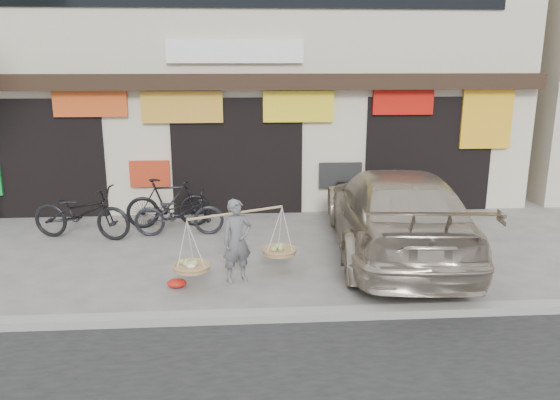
{
  "coord_description": "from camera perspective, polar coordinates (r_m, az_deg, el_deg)",
  "views": [
    {
      "loc": [
        0.13,
        -8.96,
        3.52
      ],
      "look_at": [
        0.81,
        0.9,
        0.98
      ],
      "focal_mm": 35.0,
      "sensor_mm": 36.0,
      "label": 1
    }
  ],
  "objects": [
    {
      "name": "bike_1",
      "position": [
        11.95,
        -11.56,
        -0.29
      ],
      "size": [
        1.84,
        0.67,
        1.08
      ],
      "primitive_type": "imported",
      "rotation": [
        0.0,
        0.0,
        1.66
      ],
      "color": "black",
      "rests_on": "ground"
    },
    {
      "name": "red_bag",
      "position": [
        8.94,
        -10.74,
        -8.53
      ],
      "size": [
        0.31,
        0.25,
        0.14
      ],
      "primitive_type": "ellipsoid",
      "color": "red",
      "rests_on": "ground"
    },
    {
      "name": "ground",
      "position": [
        9.62,
        -4.48,
        -7.06
      ],
      "size": [
        70.0,
        70.0,
        0.0
      ],
      "primitive_type": "plane",
      "color": "gray",
      "rests_on": "ground"
    },
    {
      "name": "shophouse_block",
      "position": [
        15.37,
        -4.57,
        14.13
      ],
      "size": [
        14.0,
        6.32,
        7.0
      ],
      "color": "beige",
      "rests_on": "ground"
    },
    {
      "name": "suv",
      "position": [
        10.31,
        11.93,
        -1.2
      ],
      "size": [
        2.69,
        5.66,
        1.59
      ],
      "rotation": [
        0.0,
        0.0,
        3.06
      ],
      "color": "#B5A691",
      "rests_on": "ground"
    },
    {
      "name": "bike_0",
      "position": [
        11.67,
        -20.04,
        -1.25
      ],
      "size": [
        2.17,
        1.17,
        1.08
      ],
      "primitive_type": "imported",
      "rotation": [
        0.0,
        0.0,
        1.34
      ],
      "color": "black",
      "rests_on": "ground"
    },
    {
      "name": "street_vendor",
      "position": [
        8.87,
        -4.51,
        -4.68
      ],
      "size": [
        1.98,
        1.2,
        1.38
      ],
      "rotation": [
        0.0,
        0.0,
        0.43
      ],
      "color": "#5E5E63",
      "rests_on": "ground"
    },
    {
      "name": "kerb",
      "position": [
        7.77,
        -4.6,
        -12.06
      ],
      "size": [
        70.0,
        0.25,
        0.12
      ],
      "primitive_type": "cube",
      "color": "gray",
      "rests_on": "ground"
    },
    {
      "name": "bike_2",
      "position": [
        11.38,
        -10.5,
        -1.32
      ],
      "size": [
        1.84,
        0.7,
        0.95
      ],
      "primitive_type": "imported",
      "rotation": [
        0.0,
        0.0,
        1.61
      ],
      "color": "black",
      "rests_on": "ground"
    }
  ]
}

